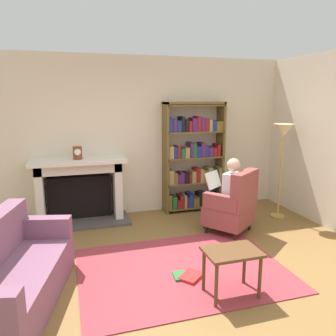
# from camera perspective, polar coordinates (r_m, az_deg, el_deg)

# --- Properties ---
(ground) EXTENTS (14.00, 14.00, 0.00)m
(ground) POSITION_cam_1_polar(r_m,az_deg,el_deg) (3.93, 3.88, -18.83)
(ground) COLOR brown
(back_wall) EXTENTS (5.60, 0.10, 2.70)m
(back_wall) POSITION_cam_1_polar(r_m,az_deg,el_deg) (5.87, -4.78, 5.39)
(back_wall) COLOR beige
(back_wall) RESTS_ON ground
(side_wall_right) EXTENTS (0.10, 5.20, 2.70)m
(side_wall_right) POSITION_cam_1_polar(r_m,az_deg,el_deg) (5.90, 24.37, 4.41)
(side_wall_right) COLOR beige
(side_wall_right) RESTS_ON ground
(area_rug) EXTENTS (2.40, 1.80, 0.01)m
(area_rug) POSITION_cam_1_polar(r_m,az_deg,el_deg) (4.17, 2.37, -16.77)
(area_rug) COLOR #9A343D
(area_rug) RESTS_ON ground
(fireplace) EXTENTS (1.53, 0.64, 1.06)m
(fireplace) POSITION_cam_1_polar(r_m,az_deg,el_deg) (5.64, -14.78, -3.34)
(fireplace) COLOR #4C4742
(fireplace) RESTS_ON ground
(mantel_clock) EXTENTS (0.14, 0.14, 0.20)m
(mantel_clock) POSITION_cam_1_polar(r_m,az_deg,el_deg) (5.42, -15.14, 2.50)
(mantel_clock) COLOR brown
(mantel_clock) RESTS_ON fireplace
(bookshelf) EXTENTS (1.08, 0.32, 1.94)m
(bookshelf) POSITION_cam_1_polar(r_m,az_deg,el_deg) (5.98, 4.37, 1.61)
(bookshelf) COLOR brown
(bookshelf) RESTS_ON ground
(armchair_reading) EXTENTS (0.88, 0.88, 0.97)m
(armchair_reading) POSITION_cam_1_polar(r_m,az_deg,el_deg) (5.14, 10.99, -6.27)
(armchair_reading) COLOR #331E14
(armchair_reading) RESTS_ON ground
(seated_reader) EXTENTS (0.56, 0.59, 1.14)m
(seated_reader) POSITION_cam_1_polar(r_m,az_deg,el_deg) (5.13, 9.89, -3.97)
(seated_reader) COLOR silver
(seated_reader) RESTS_ON ground
(sofa_floral) EXTENTS (1.11, 1.82, 0.85)m
(sofa_floral) POSITION_cam_1_polar(r_m,az_deg,el_deg) (3.69, -25.29, -16.44)
(sofa_floral) COLOR #7F5169
(sofa_floral) RESTS_ON ground
(side_table) EXTENTS (0.56, 0.39, 0.50)m
(side_table) POSITION_cam_1_polar(r_m,az_deg,el_deg) (3.57, 10.80, -14.79)
(side_table) COLOR brown
(side_table) RESTS_ON ground
(scattered_books) EXTENTS (0.37, 0.33, 0.03)m
(scattered_books) POSITION_cam_1_polar(r_m,az_deg,el_deg) (3.99, 3.40, -17.88)
(scattered_books) COLOR red
(scattered_books) RESTS_ON area_rug
(floor_lamp) EXTENTS (0.32, 0.32, 1.59)m
(floor_lamp) POSITION_cam_1_polar(r_m,az_deg,el_deg) (5.83, 18.94, 4.69)
(floor_lamp) COLOR #B7933F
(floor_lamp) RESTS_ON ground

